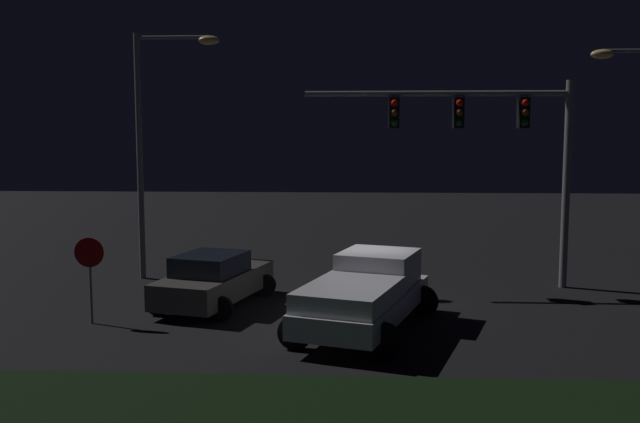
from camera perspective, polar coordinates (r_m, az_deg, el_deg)
ground_plane at (r=19.20m, az=3.77°, el=-8.18°), size 80.00×80.00×0.00m
pickup_truck at (r=17.18m, az=3.90°, el=-6.47°), size 3.96×5.75×1.80m
car_sedan at (r=19.79m, az=-8.78°, el=-5.60°), size 3.20×4.72×1.51m
traffic_signal_gantry at (r=22.25m, az=13.80°, el=6.38°), size 8.32×0.56×6.50m
street_lamp_left at (r=23.51m, az=-13.40°, el=6.95°), size 2.83×0.44×8.12m
stop_sign at (r=18.47m, az=-18.52°, el=-4.11°), size 0.76×0.08×2.23m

